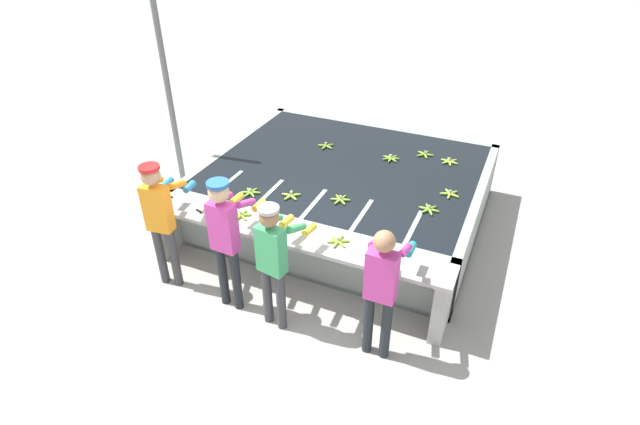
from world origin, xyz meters
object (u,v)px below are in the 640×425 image
(banana_bunch_floating_6, at_px, (340,199))
(banana_bunch_floating_8, at_px, (326,146))
(banana_bunch_ledge_1, at_px, (287,227))
(worker_2, at_px, (273,256))
(worker_3, at_px, (382,283))
(banana_bunch_floating_1, at_px, (251,192))
(banana_bunch_ledge_2, at_px, (338,241))
(worker_1, at_px, (226,233))
(banana_bunch_floating_7, at_px, (425,154))
(knife_0, at_px, (202,213))
(support_post_left, at_px, (171,108))
(banana_bunch_floating_2, at_px, (450,194))
(knife_1, at_px, (173,198))
(banana_bunch_floating_3, at_px, (391,158))
(banana_bunch_floating_4, at_px, (291,195))
(banana_bunch_ledge_0, at_px, (241,215))
(banana_bunch_floating_0, at_px, (429,209))
(banana_bunch_floating_5, at_px, (449,161))
(worker_0, at_px, (160,214))

(banana_bunch_floating_6, relative_size, banana_bunch_floating_8, 1.02)
(banana_bunch_floating_8, bearing_deg, banana_bunch_ledge_1, -78.25)
(worker_2, height_order, worker_3, worker_3)
(banana_bunch_floating_1, distance_m, banana_bunch_floating_8, 1.81)
(banana_bunch_floating_6, height_order, banana_bunch_ledge_2, banana_bunch_ledge_2)
(worker_1, bearing_deg, banana_bunch_floating_7, 65.07)
(worker_1, height_order, knife_0, worker_1)
(worker_3, xyz_separation_m, support_post_left, (-3.97, 1.85, 0.61))
(banana_bunch_floating_2, bearing_deg, banana_bunch_ledge_1, -135.57)
(banana_bunch_floating_2, bearing_deg, banana_bunch_floating_8, 161.65)
(banana_bunch_ledge_1, relative_size, knife_1, 0.80)
(banana_bunch_floating_7, height_order, banana_bunch_floating_8, same)
(banana_bunch_floating_3, bearing_deg, worker_1, -110.19)
(banana_bunch_floating_6, bearing_deg, banana_bunch_floating_7, 68.71)
(banana_bunch_floating_4, bearing_deg, worker_3, -37.68)
(banana_bunch_floating_6, xyz_separation_m, banana_bunch_ledge_0, (-1.01, -0.87, 0.00))
(banana_bunch_ledge_1, bearing_deg, worker_1, -128.23)
(worker_1, relative_size, banana_bunch_ledge_2, 6.24)
(banana_bunch_floating_6, bearing_deg, banana_bunch_ledge_0, -139.16)
(worker_1, xyz_separation_m, banana_bunch_floating_0, (1.96, 1.72, -0.18))
(banana_bunch_floating_0, distance_m, knife_0, 2.92)
(worker_2, distance_m, banana_bunch_floating_5, 3.48)
(banana_bunch_floating_8, height_order, banana_bunch_ledge_2, banana_bunch_ledge_2)
(banana_bunch_floating_6, xyz_separation_m, support_post_left, (-2.92, 0.36, 0.70))
(banana_bunch_floating_3, bearing_deg, banana_bunch_ledge_1, -104.52)
(banana_bunch_floating_6, distance_m, banana_bunch_ledge_0, 1.33)
(banana_bunch_floating_2, distance_m, banana_bunch_ledge_2, 1.90)
(knife_1, bearing_deg, worker_0, -63.55)
(worker_3, relative_size, banana_bunch_floating_1, 5.84)
(banana_bunch_floating_5, distance_m, banana_bunch_floating_8, 1.95)
(banana_bunch_floating_3, xyz_separation_m, banana_bunch_floating_6, (-0.25, -1.45, 0.00))
(banana_bunch_floating_4, distance_m, banana_bunch_ledge_0, 0.78)
(banana_bunch_ledge_1, bearing_deg, banana_bunch_ledge_0, 179.43)
(banana_bunch_ledge_1, height_order, banana_bunch_ledge_2, same)
(banana_bunch_floating_0, distance_m, banana_bunch_floating_6, 1.16)
(worker_3, height_order, banana_bunch_ledge_0, worker_3)
(banana_bunch_floating_5, distance_m, banana_bunch_ledge_1, 2.95)
(banana_bunch_floating_3, bearing_deg, banana_bunch_ledge_0, -118.53)
(worker_0, xyz_separation_m, banana_bunch_floating_4, (1.13, 1.27, -0.16))
(worker_0, xyz_separation_m, worker_2, (1.61, -0.10, -0.06))
(banana_bunch_floating_2, xyz_separation_m, banana_bunch_ledge_0, (-2.31, -1.61, 0.00))
(banana_bunch_floating_0, bearing_deg, banana_bunch_ledge_0, -152.65)
(banana_bunch_floating_1, xyz_separation_m, knife_0, (-0.31, -0.69, -0.01))
(banana_bunch_floating_4, relative_size, banana_bunch_ledge_0, 0.99)
(banana_bunch_floating_4, bearing_deg, banana_bunch_floating_1, -164.45)
(worker_1, relative_size, knife_0, 5.14)
(banana_bunch_floating_0, xyz_separation_m, banana_bunch_floating_5, (-0.04, 1.46, 0.00))
(banana_bunch_floating_2, height_order, banana_bunch_floating_4, same)
(banana_bunch_ledge_1, height_order, knife_1, banana_bunch_ledge_1)
(banana_bunch_floating_2, xyz_separation_m, banana_bunch_floating_3, (-1.05, 0.71, -0.00))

